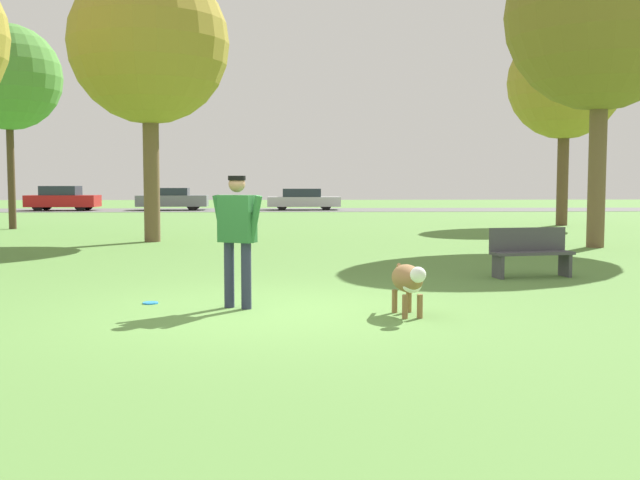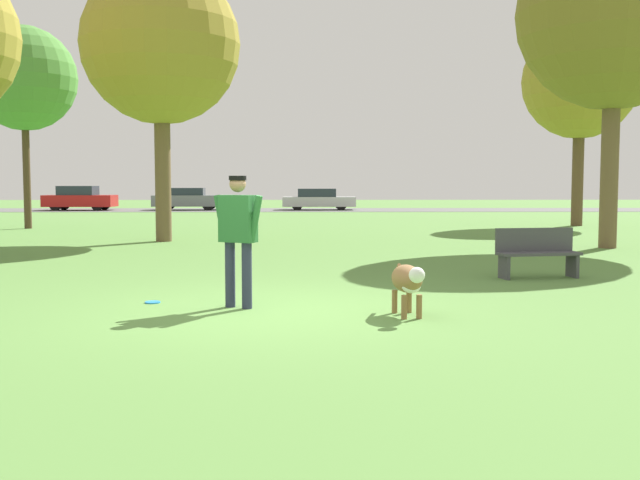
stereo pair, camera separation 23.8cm
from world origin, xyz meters
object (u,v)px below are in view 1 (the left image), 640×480
(person, at_px, (237,229))
(parked_car_silver, at_px, (303,199))
(frisbee, at_px, (150,303))
(tree_near_right, at_px, (601,15))
(dog, at_px, (408,280))
(tree_mid_center, at_px, (149,45))
(parked_car_grey, at_px, (172,199))
(tree_far_left, at_px, (8,78))
(tree_far_right, at_px, (565,83))
(park_bench, at_px, (530,251))
(parked_car_red, at_px, (62,199))

(person, height_order, parked_car_silver, person)
(frisbee, relative_size, tree_near_right, 0.03)
(dog, bearing_deg, person, -116.34)
(tree_mid_center, bearing_deg, parked_car_grey, 97.36)
(tree_far_left, distance_m, tree_far_right, 19.88)
(dog, relative_size, park_bench, 0.72)
(park_bench, bearing_deg, tree_mid_center, 124.93)
(parked_car_silver, bearing_deg, frisbee, -94.56)
(tree_far_left, relative_size, parked_car_silver, 1.65)
(person, bearing_deg, parked_car_silver, 116.43)
(dog, xyz_separation_m, park_bench, (2.69, 3.64, 0.01))
(tree_near_right, xyz_separation_m, parked_car_grey, (-14.35, 25.53, -5.02))
(frisbee, relative_size, tree_mid_center, 0.03)
(dog, distance_m, tree_near_right, 12.38)
(frisbee, relative_size, park_bench, 0.14)
(frisbee, distance_m, parked_car_silver, 33.95)
(park_bench, bearing_deg, dog, -135.92)
(frisbee, xyz_separation_m, parked_car_red, (-11.04, 33.47, 0.68))
(frisbee, relative_size, parked_car_silver, 0.05)
(frisbee, bearing_deg, tree_far_right, 55.53)
(person, relative_size, dog, 1.64)
(tree_far_left, distance_m, parked_car_red, 17.99)
(tree_far_right, bearing_deg, frisbee, -124.47)
(parked_car_red, bearing_deg, person, -69.21)
(frisbee, height_order, tree_mid_center, tree_mid_center)
(parked_car_grey, distance_m, parked_car_silver, 7.62)
(tree_mid_center, relative_size, parked_car_grey, 1.82)
(parked_car_red, bearing_deg, tree_mid_center, -67.19)
(tree_near_right, height_order, park_bench, tree_near_right)
(parked_car_silver, bearing_deg, tree_mid_center, -101.11)
(frisbee, xyz_separation_m, park_bench, (5.98, 2.57, 0.44))
(tree_far_right, height_order, tree_mid_center, tree_mid_center)
(person, bearing_deg, tree_near_right, 75.34)
(frisbee, bearing_deg, parked_car_red, 108.25)
(frisbee, xyz_separation_m, tree_mid_center, (-1.85, 10.57, 5.28))
(frisbee, height_order, tree_far_left, tree_far_left)
(dog, distance_m, frisbee, 3.48)
(tree_far_right, distance_m, parked_car_silver, 19.25)
(person, relative_size, park_bench, 1.18)
(parked_car_grey, xyz_separation_m, parked_car_silver, (7.62, 0.03, -0.04))
(frisbee, height_order, parked_car_red, parked_car_red)
(tree_far_left, height_order, tree_mid_center, tree_mid_center)
(parked_car_grey, relative_size, park_bench, 2.83)
(dog, relative_size, tree_far_right, 0.14)
(tree_near_right, height_order, parked_car_grey, tree_near_right)
(tree_far_left, xyz_separation_m, tree_mid_center, (5.85, -5.81, 0.10))
(tree_near_right, xyz_separation_m, parked_car_silver, (-6.73, 25.56, -5.05))
(dog, bearing_deg, tree_near_right, 137.59)
(parked_car_grey, bearing_deg, tree_mid_center, -84.87)
(parked_car_red, bearing_deg, parked_car_silver, 2.47)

